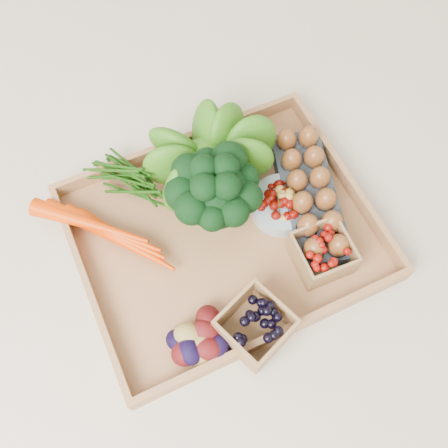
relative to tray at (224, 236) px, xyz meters
name	(u,v)px	position (x,y,z in m)	size (l,w,h in m)	color
ground	(224,237)	(0.00, 0.00, -0.01)	(4.00, 4.00, 0.00)	beige
tray	(224,236)	(0.00, 0.00, 0.00)	(0.55, 0.45, 0.01)	#A87346
carrots	(103,229)	(-0.21, 0.09, 0.04)	(0.24, 0.17, 0.06)	#DD3500
lettuce	(211,155)	(0.03, 0.13, 0.09)	(0.17, 0.17, 0.17)	#1B510C
broccoli	(216,203)	(0.00, 0.04, 0.07)	(0.17, 0.17, 0.13)	black
cherry_bowl	(282,205)	(0.13, 0.00, 0.02)	(0.12, 0.12, 0.03)	#8C9EA5
egg_carton	(309,197)	(0.18, -0.01, 0.02)	(0.10, 0.29, 0.03)	#353D44
potatoes	(197,341)	(-0.13, -0.17, 0.04)	(0.13, 0.13, 0.07)	#410A0B
punnet_blackberry	(255,326)	(-0.03, -0.19, 0.04)	(0.11, 0.11, 0.07)	black
punnet_raspberry	(322,253)	(0.14, -0.12, 0.04)	(0.10, 0.10, 0.07)	#700904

